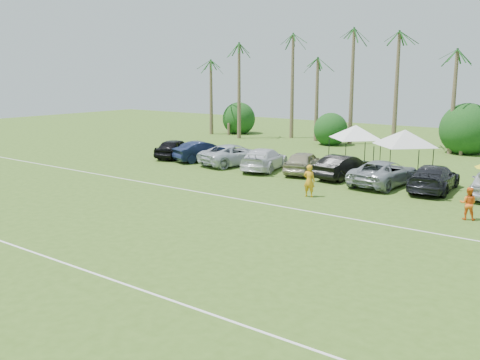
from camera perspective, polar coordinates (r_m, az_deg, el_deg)
The scene contains 23 objects.
field_lines at distance 25.73m, azimuth -9.16°, elevation -4.35°, with size 80.00×12.10×0.01m.
palm_tree_0 at distance 61.75m, azimuth -3.48°, elevation 11.93°, with size 2.40×2.40×8.90m.
palm_tree_1 at distance 58.65m, azimuth 0.33°, elevation 12.83°, with size 2.40×2.40×9.90m.
palm_tree_2 at distance 55.85m, azimuth 4.58°, elevation 13.75°, with size 2.40×2.40×10.90m.
palm_tree_3 at distance 53.85m, azimuth 8.31°, elevation 14.66°, with size 2.40×2.40×11.90m.
palm_tree_4 at distance 51.95m, azimuth 12.18°, elevation 11.80°, with size 2.40×2.40×8.90m.
palm_tree_5 at distance 50.41m, azimuth 16.44°, elevation 12.60°, with size 2.40×2.40×9.90m.
palm_tree_6 at distance 49.16m, azimuth 20.98°, elevation 13.37°, with size 2.40×2.40×10.90m.
bush_tree_0 at distance 60.86m, azimuth -0.63°, elevation 6.61°, with size 4.00×4.00×4.00m.
bush_tree_1 at distance 53.96m, azimuth 10.44°, elevation 5.80°, with size 4.00×4.00×4.00m.
bush_tree_2 at distance 49.82m, azimuth 22.90°, elevation 4.63°, with size 4.00×4.00×4.00m.
sideline_player_a at distance 30.35m, azimuth 7.39°, elevation -0.08°, with size 0.67×0.44×1.85m, color orange.
sideline_player_b at distance 27.72m, azimuth 23.15°, elevation -2.31°, with size 0.77×0.60×1.59m, color orange.
canopy_tent_left at distance 40.95m, azimuth 12.26°, elevation 5.75°, with size 4.41×4.41×3.57m.
canopy_tent_right at distance 37.21m, azimuth 17.22°, elevation 5.15°, with size 4.60×4.60×3.73m.
parked_car_0 at distance 44.29m, azimuth -6.93°, elevation 3.38°, with size 1.85×4.61×1.57m, color black.
parked_car_1 at distance 42.37m, azimuth -3.90°, elevation 3.07°, with size 1.66×4.77×1.57m, color #101833.
parked_car_2 at distance 40.56m, azimuth -0.61°, elevation 2.72°, with size 2.61×5.65×1.57m, color silver.
parked_car_3 at distance 38.54m, azimuth 2.61°, elevation 2.25°, with size 2.20×5.41×1.57m, color silver.
parked_car_4 at distance 37.37m, azimuth 6.83°, elevation 1.89°, with size 1.85×4.61×1.57m, color tan.
parked_car_5 at distance 36.06m, azimuth 11.01°, elevation 1.41°, with size 1.66×4.77×1.57m, color black.
parked_car_6 at distance 34.39m, azimuth 15.11°, elevation 0.74°, with size 2.61×5.65×1.57m, color gray.
parked_car_7 at distance 33.65m, azimuth 19.99°, elevation 0.21°, with size 2.20×5.41×1.57m, color black.
Camera 1 is at (17.93, -9.09, 6.95)m, focal length 40.00 mm.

